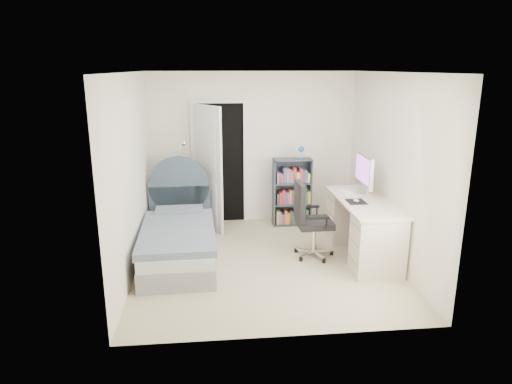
{
  "coord_description": "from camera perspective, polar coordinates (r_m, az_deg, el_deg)",
  "views": [
    {
      "loc": [
        -0.7,
        -5.7,
        2.56
      ],
      "look_at": [
        -0.11,
        0.11,
        0.96
      ],
      "focal_mm": 32.0,
      "sensor_mm": 36.0,
      "label": 1
    }
  ],
  "objects": [
    {
      "name": "door",
      "position": [
        7.41,
        -5.51,
        3.4
      ],
      "size": [
        0.92,
        0.73,
        2.06
      ],
      "color": "black",
      "rests_on": "ground"
    },
    {
      "name": "room_shell",
      "position": [
        5.89,
        1.18,
        2.5
      ],
      "size": [
        3.5,
        3.7,
        2.6
      ],
      "color": "tan",
      "rests_on": "ground"
    },
    {
      "name": "bed",
      "position": [
        6.41,
        -9.64,
        -5.68
      ],
      "size": [
        1.02,
        2.06,
        1.25
      ],
      "color": "gray",
      "rests_on": "ground"
    },
    {
      "name": "floor_lamp",
      "position": [
        7.39,
        -9.08,
        -0.25
      ],
      "size": [
        0.21,
        0.21,
        1.47
      ],
      "color": "silver",
      "rests_on": "ground"
    },
    {
      "name": "office_chair",
      "position": [
        6.29,
        6.58,
        -3.04
      ],
      "size": [
        0.55,
        0.56,
        1.07
      ],
      "color": "silver",
      "rests_on": "ground"
    },
    {
      "name": "nightstand",
      "position": [
        7.63,
        -11.21,
        -1.49
      ],
      "size": [
        0.4,
        0.4,
        0.59
      ],
      "color": "tan",
      "rests_on": "ground"
    },
    {
      "name": "desk",
      "position": [
        6.49,
        13.18,
        -4.1
      ],
      "size": [
        0.67,
        1.67,
        1.37
      ],
      "color": "beige",
      "rests_on": "ground"
    },
    {
      "name": "bookcase",
      "position": [
        7.58,
        4.56,
        -0.28
      ],
      "size": [
        0.63,
        0.27,
        1.33
      ],
      "color": "#3D4754",
      "rests_on": "ground"
    }
  ]
}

